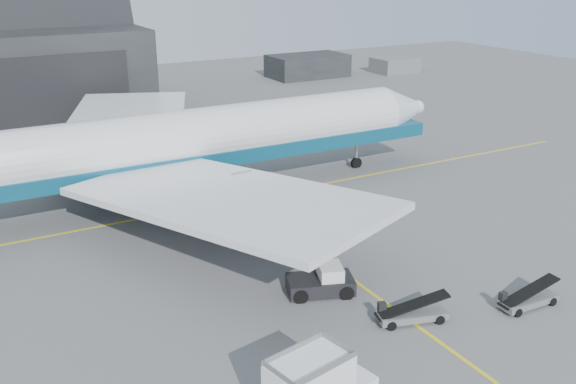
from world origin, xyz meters
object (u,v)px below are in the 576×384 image
airliner (189,142)px  belt_loader_a (411,313)px  belt_loader_b (527,299)px  pushback_tug (322,282)px

airliner → belt_loader_a: bearing=-82.0°
airliner → belt_loader_a: (3.71, -26.41, -4.72)m
belt_loader_a → belt_loader_b: size_ratio=1.05×
belt_loader_a → pushback_tug: bearing=132.7°
belt_loader_b → pushback_tug: bearing=144.9°
belt_loader_b → belt_loader_a: bearing=165.9°
pushback_tug → belt_loader_a: pushback_tug is taller
pushback_tug → belt_loader_b: (10.22, -7.76, -0.23)m
airliner → belt_loader_a: 27.08m
pushback_tug → belt_loader_b: size_ratio=1.11×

